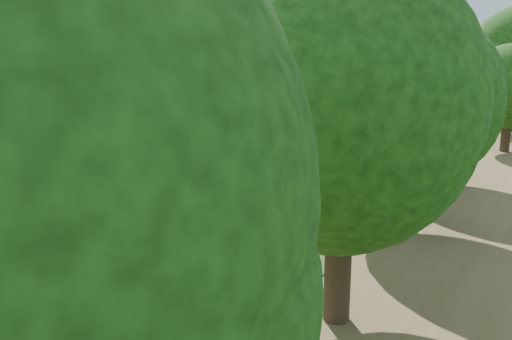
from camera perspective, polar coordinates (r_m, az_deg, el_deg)
The scene contains 11 objects.
ground at distance 23.78m, azimuth -19.03°, elevation -13.91°, with size 320.00×320.00×0.00m, color #2D4C19.
trackbed at distance 75.20m, azimuth 20.16°, elevation 4.40°, with size 9.50×170.00×0.28m.
platform at distance 37.88m, azimuth -5.30°, elevation -2.71°, with size 6.40×68.00×0.38m, color #9F9780.
yellow_stripe at distance 36.23m, azimuth -1.71°, elevation -3.08°, with size 0.55×68.00×0.01m, color gold.
station_building at distance 53.31m, azimuth -3.87°, elevation 6.24°, with size 8.60×6.60×8.00m.
signal_gantry at distance 69.70m, azimuth 19.98°, elevation 7.73°, with size 8.40×0.38×6.20m.
trees_behind_platform at distance 44.22m, azimuth -7.97°, elevation 5.27°, with size 7.82×53.32×7.21m.
train at distance 76.71m, azimuth 19.05°, elevation 6.31°, with size 3.01×120.72×4.43m.
lamppost_far at distance 32.91m, azimuth -8.37°, elevation -1.48°, with size 0.42×0.42×4.26m.
signal_platform at distance 26.20m, azimuth -18.89°, elevation -2.06°, with size 0.34×0.27×5.84m.
signal_farside at distance 35.58m, azimuth 13.77°, elevation 2.05°, with size 0.34×0.27×6.17m.
Camera 1 is at (16.91, -12.95, 10.56)m, focal length 40.00 mm.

